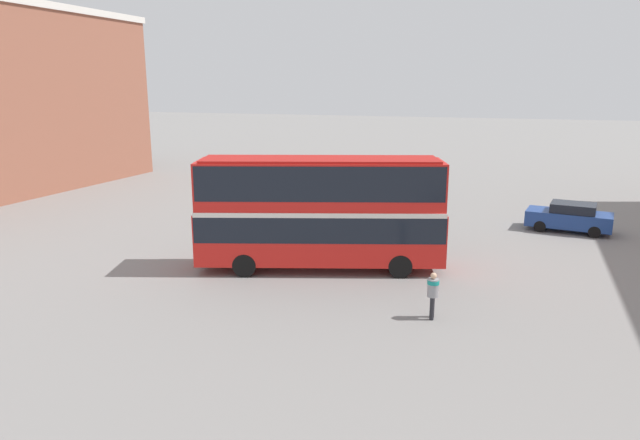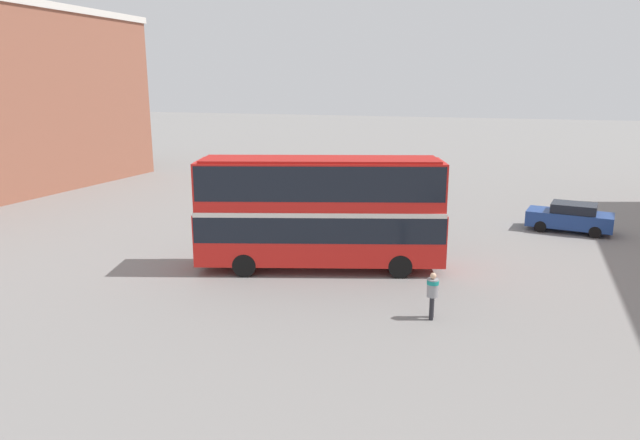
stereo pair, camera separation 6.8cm
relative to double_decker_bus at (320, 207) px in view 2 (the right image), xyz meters
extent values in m
plane|color=gray|center=(0.38, 0.49, -2.72)|extent=(240.00, 240.00, 0.00)
cube|color=red|center=(0.00, 0.00, -1.22)|extent=(10.56, 5.66, 2.16)
cube|color=red|center=(0.00, 0.00, 0.91)|extent=(10.39, 5.54, 2.09)
cube|color=black|center=(0.00, 0.00, -0.73)|extent=(10.47, 5.66, 1.07)
cube|color=black|center=(0.00, 0.00, 1.16)|extent=(10.25, 5.52, 1.42)
cube|color=silver|center=(0.00, 0.00, -0.11)|extent=(10.47, 5.65, 0.20)
cube|color=#B11A15|center=(0.00, 0.00, 2.00)|extent=(9.89, 5.23, 0.10)
cylinder|color=black|center=(2.76, 2.11, -2.23)|extent=(1.02, 0.60, 0.97)
cylinder|color=black|center=(3.48, -0.01, -2.23)|extent=(1.02, 0.60, 0.97)
cylinder|color=black|center=(-3.29, 0.08, -2.23)|extent=(1.02, 0.60, 0.97)
cylinder|color=black|center=(-2.57, -2.05, -2.23)|extent=(1.02, 0.60, 0.97)
cylinder|color=#232328|center=(5.39, -3.92, -2.32)|extent=(0.15, 0.15, 0.78)
cylinder|color=#232328|center=(5.37, -3.68, -2.32)|extent=(0.15, 0.15, 0.78)
cylinder|color=gray|center=(5.38, -3.80, -1.62)|extent=(0.41, 0.41, 0.62)
cylinder|color=teal|center=(5.38, -3.80, -1.42)|extent=(0.43, 0.43, 0.14)
sphere|color=#D8A884|center=(5.38, -3.80, -1.20)|extent=(0.21, 0.21, 0.21)
cube|color=maroon|center=(-6.73, 13.46, -2.04)|extent=(4.79, 2.48, 0.82)
cube|color=black|center=(-6.55, 13.43, -1.34)|extent=(2.60, 1.93, 0.58)
cylinder|color=black|center=(-8.25, 12.94, -2.40)|extent=(0.65, 0.32, 0.62)
cylinder|color=black|center=(-7.99, 14.47, -2.40)|extent=(0.65, 0.32, 0.62)
cylinder|color=black|center=(-5.47, 12.46, -2.40)|extent=(0.65, 0.32, 0.62)
cylinder|color=black|center=(-5.20, 13.98, -2.40)|extent=(0.65, 0.32, 0.62)
cube|color=black|center=(-1.04, 17.31, -2.04)|extent=(4.72, 2.71, 0.78)
cube|color=black|center=(-0.87, 17.36, -1.37)|extent=(2.61, 2.04, 0.56)
cylinder|color=black|center=(-2.20, 16.24, -2.38)|extent=(0.70, 0.37, 0.66)
cylinder|color=black|center=(-2.56, 17.74, -2.38)|extent=(0.70, 0.37, 0.66)
cylinder|color=black|center=(0.48, 16.89, -2.38)|extent=(0.70, 0.37, 0.66)
cylinder|color=black|center=(0.12, 18.38, -2.38)|extent=(0.70, 0.37, 0.66)
cube|color=navy|center=(10.44, 10.55, -2.05)|extent=(4.50, 2.43, 0.81)
cube|color=black|center=(10.61, 10.52, -1.40)|extent=(2.43, 1.97, 0.48)
cylinder|color=black|center=(9.01, 9.89, -2.41)|extent=(0.63, 0.30, 0.61)
cylinder|color=black|center=(9.24, 11.56, -2.41)|extent=(0.63, 0.30, 0.61)
cylinder|color=black|center=(11.64, 9.53, -2.41)|extent=(0.63, 0.30, 0.61)
cylinder|color=black|center=(11.87, 11.21, -2.41)|extent=(0.63, 0.30, 0.61)
camera|label=1|loc=(7.88, -22.02, 4.99)|focal=32.00mm
camera|label=2|loc=(7.94, -22.00, 4.99)|focal=32.00mm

